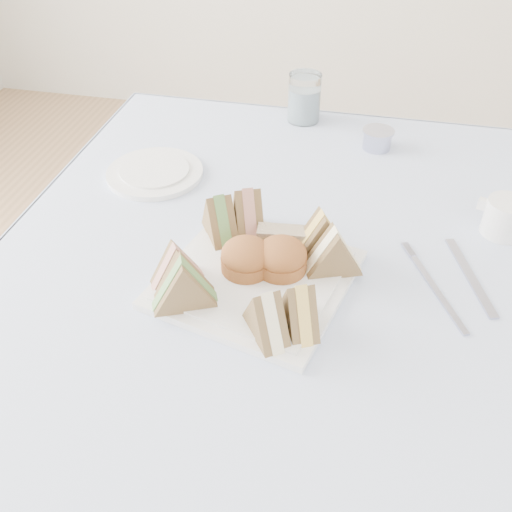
% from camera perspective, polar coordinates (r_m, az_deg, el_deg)
% --- Properties ---
extents(floor, '(4.00, 4.00, 0.00)m').
position_cam_1_polar(floor, '(1.50, 3.97, -22.38)').
color(floor, '#9E7751').
rests_on(floor, ground).
extents(table, '(0.90, 0.90, 0.74)m').
position_cam_1_polar(table, '(1.18, 4.78, -13.91)').
color(table, brown).
rests_on(table, floor).
extents(tablecloth, '(1.02, 1.02, 0.01)m').
position_cam_1_polar(tablecloth, '(0.91, 6.03, 0.20)').
color(tablecloth, silver).
rests_on(tablecloth, table).
extents(serving_plate, '(0.32, 0.32, 0.01)m').
position_cam_1_polar(serving_plate, '(0.85, 0.00, -2.29)').
color(serving_plate, white).
rests_on(serving_plate, tablecloth).
extents(sandwich_fl_a, '(0.08, 0.07, 0.07)m').
position_cam_1_polar(sandwich_fl_a, '(0.82, -7.94, -0.79)').
color(sandwich_fl_a, brown).
rests_on(sandwich_fl_a, serving_plate).
extents(sandwich_fl_b, '(0.10, 0.07, 0.08)m').
position_cam_1_polar(sandwich_fl_b, '(0.78, -7.26, -2.57)').
color(sandwich_fl_b, brown).
rests_on(sandwich_fl_b, serving_plate).
extents(sandwich_fr_a, '(0.07, 0.09, 0.07)m').
position_cam_1_polar(sandwich_fr_a, '(0.75, 4.39, -4.96)').
color(sandwich_fr_a, brown).
rests_on(sandwich_fr_a, serving_plate).
extents(sandwich_fr_b, '(0.08, 0.09, 0.07)m').
position_cam_1_polar(sandwich_fr_b, '(0.74, 1.03, -5.74)').
color(sandwich_fr_b, brown).
rests_on(sandwich_fr_b, serving_plate).
extents(sandwich_bl_a, '(0.08, 0.09, 0.08)m').
position_cam_1_polar(sandwich_bl_a, '(0.90, -3.66, 4.03)').
color(sandwich_bl_a, brown).
rests_on(sandwich_bl_a, serving_plate).
extents(sandwich_bl_b, '(0.07, 0.10, 0.08)m').
position_cam_1_polar(sandwich_bl_b, '(0.91, -0.84, 4.65)').
color(sandwich_bl_b, brown).
rests_on(sandwich_bl_b, serving_plate).
extents(sandwich_br_a, '(0.10, 0.07, 0.08)m').
position_cam_1_polar(sandwich_br_a, '(0.84, 7.77, 0.60)').
color(sandwich_br_a, brown).
rests_on(sandwich_br_a, serving_plate).
extents(sandwich_br_b, '(0.09, 0.07, 0.07)m').
position_cam_1_polar(sandwich_br_b, '(0.87, 6.51, 2.38)').
color(sandwich_br_b, brown).
rests_on(sandwich_br_b, serving_plate).
extents(scone_left, '(0.10, 0.10, 0.05)m').
position_cam_1_polar(scone_left, '(0.84, -0.99, -0.11)').
color(scone_left, '#964F2B').
rests_on(scone_left, serving_plate).
extents(scone_right, '(0.08, 0.08, 0.05)m').
position_cam_1_polar(scone_right, '(0.84, 2.56, -0.12)').
color(scone_right, '#964F2B').
rests_on(scone_right, serving_plate).
extents(pastry_slice, '(0.08, 0.04, 0.04)m').
position_cam_1_polar(pastry_slice, '(0.89, 2.55, 1.80)').
color(pastry_slice, tan).
rests_on(pastry_slice, serving_plate).
extents(side_plate, '(0.21, 0.21, 0.01)m').
position_cam_1_polar(side_plate, '(1.11, -10.08, 8.19)').
color(side_plate, white).
rests_on(side_plate, tablecloth).
extents(water_glass, '(0.09, 0.09, 0.10)m').
position_cam_1_polar(water_glass, '(1.28, 4.86, 15.49)').
color(water_glass, white).
rests_on(water_glass, tablecloth).
extents(tea_strainer, '(0.08, 0.08, 0.04)m').
position_cam_1_polar(tea_strainer, '(1.20, 12.03, 11.27)').
color(tea_strainer, '#A5A5BF').
rests_on(tea_strainer, tablecloth).
extents(knife, '(0.07, 0.17, 0.00)m').
position_cam_1_polar(knife, '(0.92, 20.62, -1.89)').
color(knife, '#A5A5BF').
rests_on(knife, tablecloth).
extents(fork, '(0.08, 0.16, 0.00)m').
position_cam_1_polar(fork, '(0.87, 17.72, -3.54)').
color(fork, '#A5A5BF').
rests_on(fork, tablecloth).
extents(creamer_jug, '(0.09, 0.09, 0.06)m').
position_cam_1_polar(creamer_jug, '(1.01, 23.68, 3.54)').
color(creamer_jug, white).
rests_on(creamer_jug, tablecloth).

